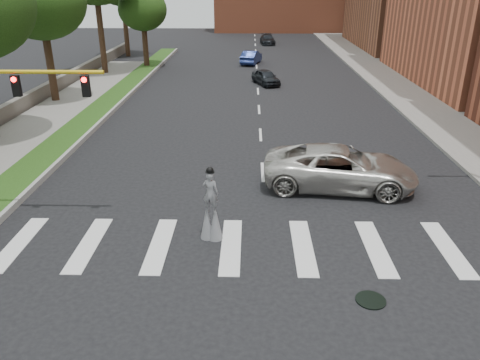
% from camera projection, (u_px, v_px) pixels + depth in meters
% --- Properties ---
extents(ground_plane, '(160.00, 160.00, 0.00)m').
position_uv_depth(ground_plane, '(268.00, 262.00, 15.83)').
color(ground_plane, black).
rests_on(ground_plane, ground).
extents(grass_median, '(2.00, 60.00, 0.25)m').
position_uv_depth(grass_median, '(103.00, 107.00, 34.36)').
color(grass_median, '#1E4112').
rests_on(grass_median, ground).
extents(median_curb, '(0.20, 60.00, 0.28)m').
position_uv_depth(median_curb, '(117.00, 107.00, 34.33)').
color(median_curb, gray).
rests_on(median_curb, ground).
extents(sidewalk_right, '(5.00, 90.00, 0.18)m').
position_uv_depth(sidewalk_right, '(410.00, 94.00, 38.47)').
color(sidewalk_right, slate).
rests_on(sidewalk_right, ground).
extents(stone_wall, '(0.50, 56.00, 1.10)m').
position_uv_depth(stone_wall, '(39.00, 95.00, 36.14)').
color(stone_wall, '#5D574F').
rests_on(stone_wall, ground).
extents(manhole, '(0.90, 0.90, 0.04)m').
position_uv_depth(manhole, '(371.00, 300.00, 13.92)').
color(manhole, black).
rests_on(manhole, ground).
extents(traffic_signal, '(5.30, 0.23, 6.20)m').
position_uv_depth(traffic_signal, '(1.00, 117.00, 17.13)').
color(traffic_signal, black).
rests_on(traffic_signal, ground).
extents(stilt_performer, '(0.83, 0.60, 2.83)m').
position_uv_depth(stilt_performer, '(211.00, 212.00, 16.86)').
color(stilt_performer, black).
rests_on(stilt_performer, ground).
extents(suv_crossing, '(7.18, 3.96, 1.90)m').
position_uv_depth(suv_crossing, '(340.00, 168.00, 21.13)').
color(suv_crossing, beige).
rests_on(suv_crossing, ground).
extents(car_near, '(2.86, 4.15, 1.31)m').
position_uv_depth(car_near, '(266.00, 77.00, 41.91)').
color(car_near, black).
rests_on(car_near, ground).
extents(car_mid, '(2.51, 4.69, 1.47)m').
position_uv_depth(car_mid, '(251.00, 57.00, 52.00)').
color(car_mid, navy).
rests_on(car_mid, ground).
extents(car_far, '(2.28, 4.79, 1.35)m').
position_uv_depth(car_far, '(268.00, 39.00, 67.54)').
color(car_far, black).
rests_on(car_far, ground).
extents(tree_3, '(6.43, 6.43, 10.09)m').
position_uv_depth(tree_3, '(40.00, 1.00, 33.29)').
color(tree_3, black).
rests_on(tree_3, ground).
extents(tree_6, '(4.97, 4.97, 7.98)m').
position_uv_depth(tree_6, '(143.00, 10.00, 47.83)').
color(tree_6, black).
rests_on(tree_6, ground).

